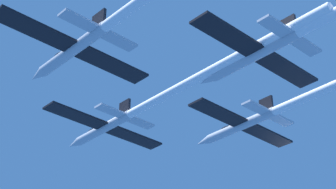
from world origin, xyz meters
name	(u,v)px	position (x,y,z in m)	size (l,w,h in m)	color
jet_lead	(154,101)	(0.31, -10.74, -0.37)	(19.49, 46.59, 3.23)	#B2BAC6
jet_left_wing	(141,1)	(-14.74, -25.82, -0.79)	(19.49, 48.85, 3.23)	#B2BAC6
jet_right_wing	(324,90)	(13.64, -28.10, -0.71)	(19.49, 53.45, 3.23)	#B2BAC6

